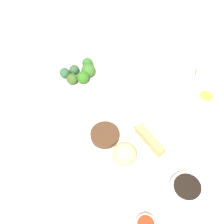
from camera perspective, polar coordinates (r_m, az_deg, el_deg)
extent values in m
cube|color=beige|center=(0.97, 3.37, -4.34)|extent=(2.20, 2.20, 0.02)
cylinder|color=white|center=(0.94, 2.95, -5.65)|extent=(0.28, 0.28, 0.02)
sphere|color=tan|center=(0.87, 2.51, -8.27)|extent=(0.08, 0.08, 0.08)
cube|color=tan|center=(0.92, 7.46, -5.49)|extent=(0.12, 0.07, 0.03)
cube|color=beige|center=(0.96, 3.50, -1.54)|extent=(0.08, 0.08, 0.01)
cylinder|color=#4C2E1A|center=(0.93, -1.40, -4.54)|extent=(0.09, 0.09, 0.02)
cylinder|color=white|center=(1.11, -6.18, 6.99)|extent=(0.23, 0.23, 0.01)
sphere|color=#386C24|center=(1.08, -4.68, 8.22)|extent=(0.05, 0.05, 0.05)
sphere|color=#3A5A21|center=(1.07, -7.88, 6.45)|extent=(0.04, 0.04, 0.04)
sphere|color=#315735|center=(1.10, -7.43, 8.25)|extent=(0.04, 0.04, 0.04)
sphere|color=#306824|center=(1.11, -4.85, 9.53)|extent=(0.04, 0.04, 0.04)
sphere|color=#2F5A34|center=(1.09, -9.29, 7.59)|extent=(0.04, 0.04, 0.04)
sphere|color=#2F6C1C|center=(1.06, -5.75, 6.79)|extent=(0.05, 0.05, 0.05)
cylinder|color=white|center=(0.89, 14.38, -14.43)|extent=(0.10, 0.10, 0.03)
cylinder|color=black|center=(0.87, 14.62, -14.02)|extent=(0.08, 0.08, 0.00)
cylinder|color=red|center=(0.83, 6.67, -21.07)|extent=(0.05, 0.05, 0.00)
cylinder|color=white|center=(1.08, 17.87, 2.53)|extent=(0.06, 0.06, 0.03)
cylinder|color=yellow|center=(1.07, 18.09, 3.05)|extent=(0.05, 0.05, 0.00)
cylinder|color=white|center=(1.14, 17.71, 7.11)|extent=(0.06, 0.06, 0.05)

